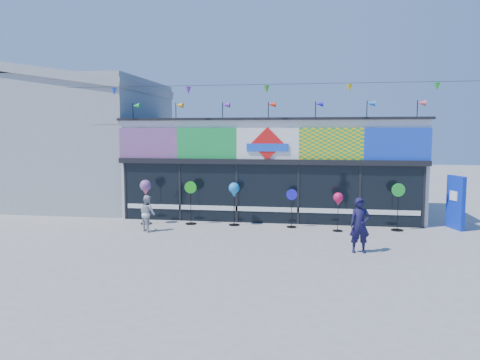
% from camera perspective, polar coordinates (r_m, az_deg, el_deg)
% --- Properties ---
extents(ground, '(80.00, 80.00, 0.00)m').
position_cam_1_polar(ground, '(15.04, 1.99, -7.72)').
color(ground, gray).
rests_on(ground, ground).
extents(kite_shop, '(16.00, 5.70, 5.31)m').
position_cam_1_polar(kite_shop, '(20.59, 4.06, 1.68)').
color(kite_shop, silver).
rests_on(kite_shop, ground).
extents(neighbour_building, '(8.18, 7.20, 6.87)m').
position_cam_1_polar(neighbour_building, '(24.54, -19.71, 4.71)').
color(neighbour_building, '#989B9D').
rests_on(neighbour_building, ground).
extents(blue_sign, '(0.43, 0.98, 1.96)m').
position_cam_1_polar(blue_sign, '(18.79, 24.80, -2.49)').
color(blue_sign, '#0C2CBE').
rests_on(blue_sign, ground).
extents(spinner_0, '(0.43, 0.43, 1.71)m').
position_cam_1_polar(spinner_0, '(18.31, -11.44, -1.05)').
color(spinner_0, black).
rests_on(spinner_0, ground).
extents(spinner_1, '(0.47, 0.42, 1.66)m').
position_cam_1_polar(spinner_1, '(18.07, -6.02, -2.63)').
color(spinner_1, black).
rests_on(spinner_1, ground).
extents(spinner_2, '(0.41, 0.41, 1.64)m').
position_cam_1_polar(spinner_2, '(17.70, -0.72, -1.37)').
color(spinner_2, black).
rests_on(spinner_2, ground).
extents(spinner_3, '(0.40, 0.37, 1.43)m').
position_cam_1_polar(spinner_3, '(17.49, 6.31, -3.32)').
color(spinner_3, black).
rests_on(spinner_3, ground).
extents(spinner_4, '(0.35, 0.35, 1.40)m').
position_cam_1_polar(spinner_4, '(17.01, 11.89, -2.43)').
color(spinner_4, black).
rests_on(spinner_4, ground).
extents(spinner_5, '(0.48, 0.44, 1.71)m').
position_cam_1_polar(spinner_5, '(17.72, 18.69, -2.98)').
color(spinner_5, black).
rests_on(spinner_5, ground).
extents(adult_man, '(0.64, 0.46, 1.63)m').
position_cam_1_polar(adult_man, '(14.17, 14.41, -5.38)').
color(adult_man, '#131136').
rests_on(adult_man, ground).
extents(child, '(0.72, 0.67, 1.30)m').
position_cam_1_polar(child, '(17.08, -11.23, -3.98)').
color(child, silver).
rests_on(child, ground).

